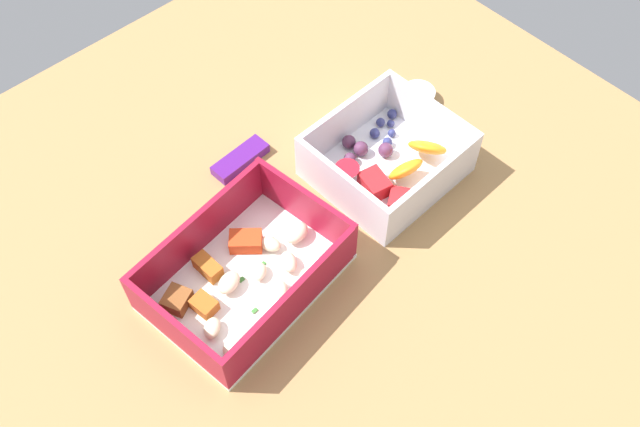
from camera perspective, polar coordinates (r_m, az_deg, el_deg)
name	(u,v)px	position (r cm, az deg, el deg)	size (l,w,h in cm)	color
table_surface	(320,218)	(78.20, 0.04, -0.38)	(80.00, 80.00, 2.00)	#9E7547
pasta_container	(246,274)	(71.46, -5.97, -4.89)	(20.65, 15.66, 6.04)	white
fruit_bowl	(387,161)	(79.41, 5.44, 4.24)	(15.34, 14.10, 6.13)	white
candy_bar	(240,159)	(81.64, -6.42, 4.35)	(7.00, 2.40, 1.20)	#51197A
paper_cup_liner	(418,96)	(88.22, 7.89, 9.33)	(4.03, 4.03, 1.65)	white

